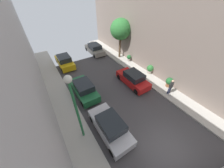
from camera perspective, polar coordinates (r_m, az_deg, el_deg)
The scene contains 13 objects.
ground at distance 10.63m, azimuth 24.62°, elevation -26.16°, with size 32.00×32.00×0.00m, color #423F42.
sidewalk_right at distance 13.79m, azimuth 37.36°, elevation -12.18°, with size 2.00×44.00×0.15m, color #B7B2A8.
parked_car_left_3 at distance 9.85m, azimuth -0.87°, elevation -19.18°, with size 1.78×4.20×1.57m.
parked_car_left_4 at distance 12.95m, azimuth -12.94°, elevation -2.29°, with size 1.78×4.20×1.57m.
parked_car_left_5 at distance 18.62m, azimuth -21.22°, elevation 9.83°, with size 1.78×4.20×1.57m.
parked_car_right_1 at distance 14.18m, azimuth 9.76°, elevation 2.39°, with size 1.78×4.20×1.57m.
parked_car_right_2 at distance 21.29m, azimuth -8.05°, elevation 15.79°, with size 1.78×4.20×1.57m.
pedestrian at distance 13.74m, azimuth 25.71°, elevation -1.05°, with size 0.40×0.36×1.72m.
street_tree_1 at distance 18.41m, azimuth 3.98°, elevation 23.98°, with size 2.85×2.85×5.55m.
potted_plant_1 at distance 14.86m, azimuth 25.11°, elevation 0.96°, with size 0.78×0.78×1.11m.
potted_plant_2 at distance 18.60m, azimuth 7.89°, elevation 12.11°, with size 0.61×0.61×0.95m.
potted_plant_4 at distance 16.26m, azimuth 17.29°, elevation 6.75°, with size 0.81×0.81×1.17m.
lamp_post at distance 7.47m, azimuth -17.10°, elevation -8.26°, with size 0.44×0.44×5.57m.
Camera 1 is at (-5.36, -0.98, 9.13)m, focal length 19.62 mm.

